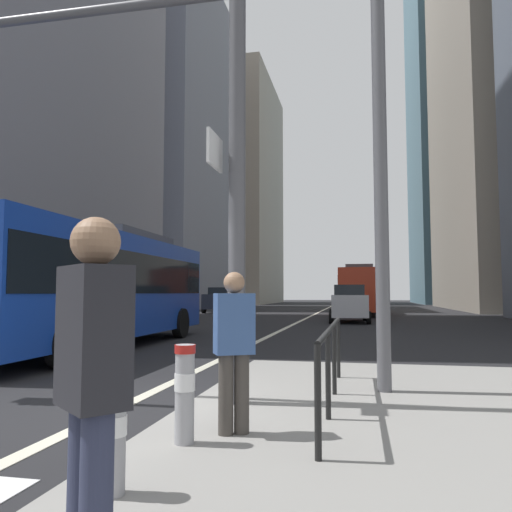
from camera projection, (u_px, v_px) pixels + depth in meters
ground_plane at (299, 322)px, 26.05m from camera, size 160.00×160.00×0.00m
lane_centre_line at (315, 314)px, 35.81m from camera, size 0.20×80.00×0.01m
office_tower_left_mid at (169, 146)px, 51.55m from camera, size 10.21×18.67×33.37m
office_tower_left_far at (228, 193)px, 74.66m from camera, size 13.72×20.24×32.84m
office_tower_right_mid at (503, 7)px, 47.61m from camera, size 11.03×23.32×57.73m
office_tower_right_far at (452, 111)px, 73.40m from camera, size 11.40×19.49×56.73m
city_bus_blue_oncoming at (98, 282)px, 13.85m from camera, size 2.84×11.00×3.40m
city_bus_red_receding at (361, 289)px, 35.64m from camera, size 2.89×11.41×3.40m
car_oncoming_mid at (221, 300)px, 38.64m from camera, size 2.05×4.52×1.94m
car_receding_near at (366, 297)px, 61.06m from camera, size 2.13×4.54×1.94m
car_receding_far at (349, 303)px, 26.00m from camera, size 2.21×4.39×1.94m
traffic_signal_gantry at (95, 108)px, 6.96m from camera, size 6.16×0.65×6.00m
street_lamp_post at (378, 39)px, 7.37m from camera, size 5.50×0.32×8.00m
bollard_left at (113, 432)px, 3.44m from camera, size 0.20×0.20×0.75m
bollard_right at (185, 388)px, 4.61m from camera, size 0.20×0.20×0.90m
pedestrian_railing at (331, 346)px, 6.17m from camera, size 0.06×4.18×0.98m
pedestrian_waiting at (234, 344)px, 4.95m from camera, size 0.45×0.39×1.59m
pedestrian_walking at (92, 381)px, 2.32m from camera, size 0.45×0.43×1.75m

